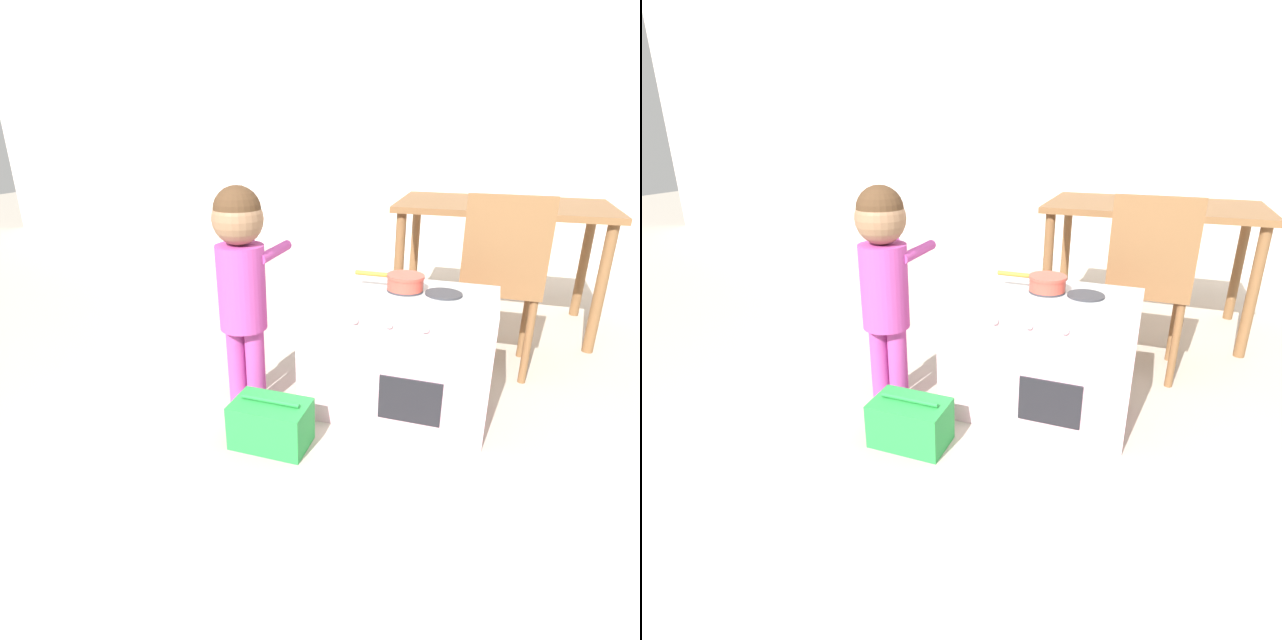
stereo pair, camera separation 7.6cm
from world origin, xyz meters
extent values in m
plane|color=#B2A899|center=(0.00, 0.00, 0.00)|extent=(16.00, 16.00, 0.00)
cube|color=beige|center=(0.00, 3.40, 1.30)|extent=(10.00, 0.06, 2.60)
cube|color=#EAB2C6|center=(0.02, 0.73, 0.26)|extent=(0.75, 0.38, 0.53)
cube|color=#B7BABC|center=(0.02, 0.73, 0.54)|extent=(0.75, 0.38, 0.02)
cylinder|color=#38383D|center=(0.04, 0.73, 0.55)|extent=(0.14, 0.14, 0.01)
cylinder|color=#38383D|center=(0.19, 0.73, 0.55)|extent=(0.14, 0.14, 0.01)
cube|color=black|center=(0.11, 0.53, 0.17)|extent=(0.24, 0.01, 0.18)
cylinder|color=#B2B2B7|center=(-0.11, 0.53, 0.48)|extent=(0.03, 0.01, 0.03)
cylinder|color=#B2B2B7|center=(0.02, 0.53, 0.48)|extent=(0.03, 0.01, 0.03)
cylinder|color=#B2B2B7|center=(0.15, 0.53, 0.48)|extent=(0.03, 0.01, 0.03)
cylinder|color=#E04C3D|center=(0.04, 0.73, 0.58)|extent=(0.14, 0.14, 0.06)
cylinder|color=#E04C3D|center=(0.04, 0.73, 0.61)|extent=(0.15, 0.15, 0.01)
cylinder|color=orange|center=(-0.10, 0.73, 0.60)|extent=(0.13, 0.02, 0.02)
cylinder|color=#BC429E|center=(-0.64, 0.57, 0.18)|extent=(0.08, 0.08, 0.37)
cylinder|color=#BC429E|center=(-0.55, 0.57, 0.18)|extent=(0.08, 0.08, 0.37)
cylinder|color=#BC429E|center=(-0.60, 0.57, 0.54)|extent=(0.20, 0.20, 0.35)
sphere|color=#936B4C|center=(-0.60, 0.57, 0.82)|extent=(0.20, 0.20, 0.20)
sphere|color=#4C331E|center=(-0.60, 0.57, 0.85)|extent=(0.19, 0.19, 0.19)
cylinder|color=#BC429E|center=(-0.69, 0.71, 0.67)|extent=(0.04, 0.28, 0.04)
cylinder|color=#BC429E|center=(-0.51, 0.71, 0.67)|extent=(0.04, 0.28, 0.04)
cube|color=green|center=(-0.38, 0.33, 0.09)|extent=(0.29, 0.19, 0.18)
cylinder|color=green|center=(-0.38, 0.33, 0.19)|extent=(0.23, 0.02, 0.02)
cube|color=brown|center=(0.38, 1.97, 0.72)|extent=(1.18, 0.72, 0.03)
cylinder|color=brown|center=(-0.15, 1.67, 0.35)|extent=(0.06, 0.06, 0.70)
cylinder|color=brown|center=(0.91, 1.67, 0.35)|extent=(0.06, 0.06, 0.70)
cylinder|color=brown|center=(-0.15, 2.27, 0.35)|extent=(0.06, 0.06, 0.70)
cylinder|color=brown|center=(0.91, 2.27, 0.35)|extent=(0.06, 0.06, 0.70)
cube|color=brown|center=(0.40, 1.33, 0.44)|extent=(0.37, 0.37, 0.03)
cube|color=brown|center=(0.40, 1.16, 0.67)|extent=(0.37, 0.02, 0.43)
cylinder|color=brown|center=(0.25, 1.18, 0.21)|extent=(0.04, 0.04, 0.42)
cylinder|color=brown|center=(0.56, 1.18, 0.21)|extent=(0.04, 0.04, 0.42)
cylinder|color=brown|center=(0.25, 1.49, 0.21)|extent=(0.04, 0.04, 0.42)
cylinder|color=brown|center=(0.56, 1.49, 0.21)|extent=(0.04, 0.04, 0.42)
camera|label=1|loc=(0.33, -1.15, 1.16)|focal=28.00mm
camera|label=2|loc=(0.40, -1.12, 1.16)|focal=28.00mm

